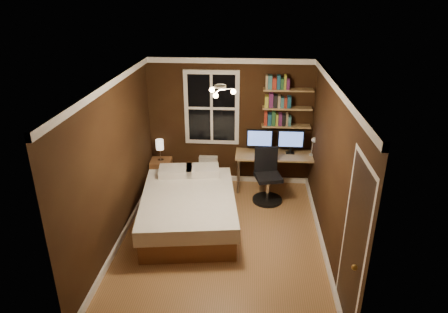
# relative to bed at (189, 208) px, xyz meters

# --- Properties ---
(floor) EXTENTS (4.20, 4.20, 0.00)m
(floor) POSITION_rel_bed_xyz_m (0.57, -0.38, -0.30)
(floor) COLOR olive
(floor) RESTS_ON ground
(wall_back) EXTENTS (3.20, 0.04, 2.50)m
(wall_back) POSITION_rel_bed_xyz_m (0.57, 1.72, 0.95)
(wall_back) COLOR black
(wall_back) RESTS_ON ground
(wall_left) EXTENTS (0.04, 4.20, 2.50)m
(wall_left) POSITION_rel_bed_xyz_m (-1.03, -0.38, 0.95)
(wall_left) COLOR black
(wall_left) RESTS_ON ground
(wall_right) EXTENTS (0.04, 4.20, 2.50)m
(wall_right) POSITION_rel_bed_xyz_m (2.17, -0.38, 0.95)
(wall_right) COLOR black
(wall_right) RESTS_ON ground
(ceiling) EXTENTS (3.20, 4.20, 0.02)m
(ceiling) POSITION_rel_bed_xyz_m (0.57, -0.38, 2.20)
(ceiling) COLOR white
(ceiling) RESTS_ON wall_back
(window) EXTENTS (1.06, 0.06, 1.46)m
(window) POSITION_rel_bed_xyz_m (0.22, 1.69, 1.25)
(window) COLOR white
(window) RESTS_ON wall_back
(door) EXTENTS (0.03, 0.82, 2.05)m
(door) POSITION_rel_bed_xyz_m (2.16, -1.93, 0.72)
(door) COLOR black
(door) RESTS_ON ground
(door_knob) EXTENTS (0.06, 0.06, 0.06)m
(door_knob) POSITION_rel_bed_xyz_m (2.12, -2.23, 0.70)
(door_knob) COLOR gold
(door_knob) RESTS_ON door
(ceiling_fixture) EXTENTS (0.44, 0.44, 0.18)m
(ceiling_fixture) POSITION_rel_bed_xyz_m (0.57, -0.48, 2.10)
(ceiling_fixture) COLOR beige
(ceiling_fixture) RESTS_ON ceiling
(bookshelf_lower) EXTENTS (0.92, 0.22, 0.03)m
(bookshelf_lower) POSITION_rel_bed_xyz_m (1.65, 1.60, 0.95)
(bookshelf_lower) COLOR #9C784B
(bookshelf_lower) RESTS_ON wall_back
(books_row_lower) EXTENTS (0.48, 0.16, 0.23)m
(books_row_lower) POSITION_rel_bed_xyz_m (1.65, 1.60, 1.08)
(books_row_lower) COLOR maroon
(books_row_lower) RESTS_ON bookshelf_lower
(bookshelf_middle) EXTENTS (0.92, 0.22, 0.03)m
(bookshelf_middle) POSITION_rel_bed_xyz_m (1.65, 1.60, 1.30)
(bookshelf_middle) COLOR #9C784B
(bookshelf_middle) RESTS_ON wall_back
(books_row_middle) EXTENTS (0.42, 0.16, 0.23)m
(books_row_middle) POSITION_rel_bed_xyz_m (1.65, 1.60, 1.43)
(books_row_middle) COLOR navy
(books_row_middle) RESTS_ON bookshelf_middle
(bookshelf_upper) EXTENTS (0.92, 0.22, 0.03)m
(bookshelf_upper) POSITION_rel_bed_xyz_m (1.65, 1.60, 1.65)
(bookshelf_upper) COLOR #9C784B
(bookshelf_upper) RESTS_ON wall_back
(books_row_upper) EXTENTS (0.42, 0.16, 0.23)m
(books_row_upper) POSITION_rel_bed_xyz_m (1.65, 1.60, 1.78)
(books_row_upper) COLOR #24542B
(books_row_upper) RESTS_ON bookshelf_upper
(bed) EXTENTS (1.77, 2.27, 0.71)m
(bed) POSITION_rel_bed_xyz_m (0.00, 0.00, 0.00)
(bed) COLOR brown
(bed) RESTS_ON ground
(nightstand) EXTENTS (0.43, 0.43, 0.51)m
(nightstand) POSITION_rel_bed_xyz_m (-0.79, 1.47, -0.05)
(nightstand) COLOR brown
(nightstand) RESTS_ON ground
(bedside_lamp) EXTENTS (0.15, 0.15, 0.44)m
(bedside_lamp) POSITION_rel_bed_xyz_m (-0.79, 1.47, 0.42)
(bedside_lamp) COLOR #F6E5CD
(bedside_lamp) RESTS_ON nightstand
(radiator) EXTENTS (0.37, 0.13, 0.56)m
(radiator) POSITION_rel_bed_xyz_m (0.15, 1.62, -0.03)
(radiator) COLOR silver
(radiator) RESTS_ON ground
(desk) EXTENTS (1.55, 0.58, 0.74)m
(desk) POSITION_rel_bed_xyz_m (1.49, 1.41, 0.37)
(desk) COLOR #9C784B
(desk) RESTS_ON ground
(monitor_left) EXTENTS (0.51, 0.12, 0.47)m
(monitor_left) POSITION_rel_bed_xyz_m (1.16, 1.49, 0.67)
(monitor_left) COLOR black
(monitor_left) RESTS_ON desk
(monitor_right) EXTENTS (0.51, 0.12, 0.47)m
(monitor_right) POSITION_rel_bed_xyz_m (1.75, 1.49, 0.67)
(monitor_right) COLOR black
(monitor_right) RESTS_ON desk
(desk_lamp) EXTENTS (0.14, 0.32, 0.44)m
(desk_lamp) POSITION_rel_bed_xyz_m (2.16, 1.34, 0.65)
(desk_lamp) COLOR silver
(desk_lamp) RESTS_ON desk
(office_chair) EXTENTS (0.55, 0.55, 1.00)m
(office_chair) POSITION_rel_bed_xyz_m (1.32, 0.94, 0.08)
(office_chair) COLOR black
(office_chair) RESTS_ON ground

